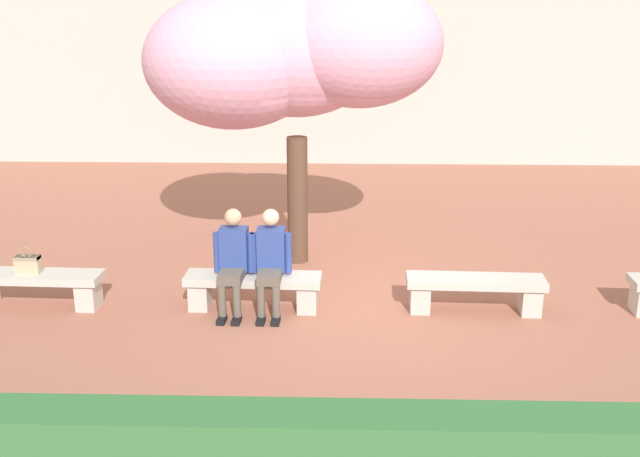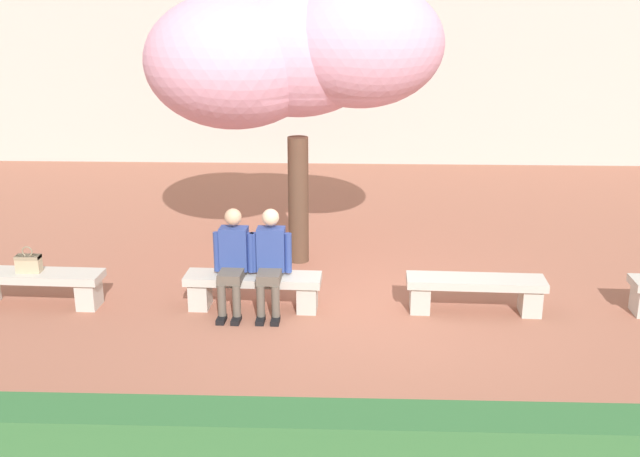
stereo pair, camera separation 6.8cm
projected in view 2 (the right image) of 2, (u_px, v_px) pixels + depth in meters
ground_plane at (363, 310)px, 9.34m from camera, size 100.00×100.00×0.00m
stone_bench_west_end at (36, 283)px, 9.39m from camera, size 1.70×0.48×0.45m
stone_bench_near_west at (253, 286)px, 9.30m from camera, size 1.70×0.48×0.45m
stone_bench_center at (475, 289)px, 9.20m from camera, size 1.70×0.48×0.45m
person_seated_left at (233, 257)px, 9.13m from camera, size 0.51×0.69×1.29m
person_seated_right at (270, 258)px, 9.12m from camera, size 0.51×0.69×1.29m
handbag at (29, 262)px, 9.31m from camera, size 0.30×0.15×0.34m
cherry_tree_main at (287, 54)px, 10.12m from camera, size 4.05×2.62×3.98m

